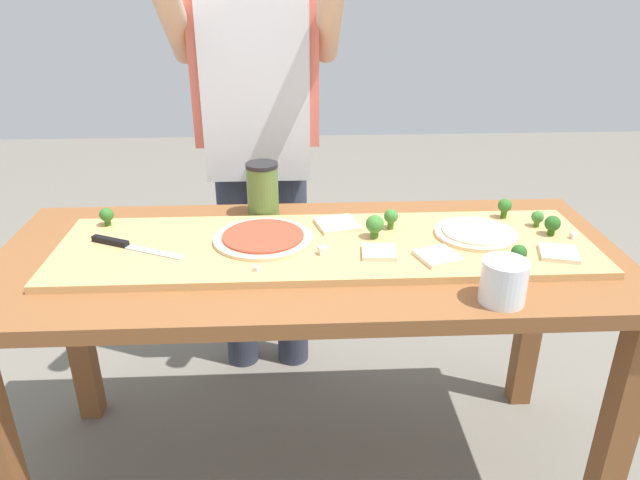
{
  "coord_description": "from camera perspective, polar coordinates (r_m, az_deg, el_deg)",
  "views": [
    {
      "loc": [
        -0.05,
        -1.41,
        1.44
      ],
      "look_at": [
        0.03,
        -0.0,
        0.79
      ],
      "focal_mm": 33.51,
      "sensor_mm": 36.0,
      "label": 1
    }
  ],
  "objects": [
    {
      "name": "cook_center",
      "position": [
        2.03,
        -5.97,
        12.13
      ],
      "size": [
        0.54,
        0.39,
        1.67
      ],
      "color": "#333847",
      "rests_on": "ground"
    },
    {
      "name": "cheese_crumble_c",
      "position": [
        1.73,
        23.04,
        0.39
      ],
      "size": [
        0.02,
        0.02,
        0.02
      ],
      "primitive_type": "cube",
      "rotation": [
        0.0,
        0.0,
        0.22
      ],
      "color": "silver",
      "rests_on": "cutting_board"
    },
    {
      "name": "cutting_board",
      "position": [
        1.57,
        0.58,
        -0.64
      ],
      "size": [
        1.4,
        0.4,
        0.02
      ],
      "primitive_type": "cube",
      "color": "tan",
      "rests_on": "prep_table"
    },
    {
      "name": "broccoli_floret_back_left",
      "position": [
        1.79,
        17.23,
        3.09
      ],
      "size": [
        0.04,
        0.04,
        0.06
      ],
      "color": "#366618",
      "rests_on": "cutting_board"
    },
    {
      "name": "broccoli_floret_center_left",
      "position": [
        1.53,
        18.47,
        -1.19
      ],
      "size": [
        0.04,
        0.04,
        0.05
      ],
      "color": "#2C5915",
      "rests_on": "cutting_board"
    },
    {
      "name": "prep_table",
      "position": [
        1.62,
        -0.9,
        -4.55
      ],
      "size": [
        1.64,
        0.7,
        0.76
      ],
      "color": "brown",
      "rests_on": "ground"
    },
    {
      "name": "broccoli_floret_back_right",
      "position": [
        1.77,
        -19.71,
        2.24
      ],
      "size": [
        0.04,
        0.04,
        0.05
      ],
      "color": "#366618",
      "rests_on": "cutting_board"
    },
    {
      "name": "chefs_knife",
      "position": [
        1.63,
        -18.21,
        -0.42
      ],
      "size": [
        0.26,
        0.14,
        0.02
      ],
      "color": "#B7BABF",
      "rests_on": "cutting_board"
    },
    {
      "name": "pizza_slice_far_left",
      "position": [
        1.51,
        5.65,
        -1.16
      ],
      "size": [
        0.09,
        0.09,
        0.01
      ],
      "primitive_type": "cube",
      "rotation": [
        0.0,
        0.0,
        -0.09
      ],
      "color": "beige",
      "rests_on": "cutting_board"
    },
    {
      "name": "ground_plane",
      "position": [
        2.02,
        -0.77,
        -20.77
      ],
      "size": [
        8.0,
        8.0,
        0.0
      ],
      "primitive_type": "plane",
      "color": "#6B665B"
    },
    {
      "name": "pizza_slice_far_right",
      "position": [
        1.62,
        21.84,
        -1.18
      ],
      "size": [
        0.11,
        0.11,
        0.01
      ],
      "primitive_type": "cube",
      "rotation": [
        0.0,
        0.0,
        -0.28
      ],
      "color": "beige",
      "rests_on": "cutting_board"
    },
    {
      "name": "pizza_slice_near_right",
      "position": [
        1.67,
        1.65,
        1.5
      ],
      "size": [
        0.13,
        0.13,
        0.01
      ],
      "primitive_type": "cube",
      "rotation": [
        0.0,
        0.0,
        0.25
      ],
      "color": "beige",
      "rests_on": "cutting_board"
    },
    {
      "name": "cheese_crumble_b",
      "position": [
        1.43,
        -6.14,
        -2.74
      ],
      "size": [
        0.02,
        0.02,
        0.01
      ],
      "primitive_type": "cube",
      "rotation": [
        0.0,
        0.0,
        1.12
      ],
      "color": "silver",
      "rests_on": "cutting_board"
    },
    {
      "name": "broccoli_floret_front_right",
      "position": [
        1.72,
        21.31,
        1.43
      ],
      "size": [
        0.04,
        0.04,
        0.05
      ],
      "color": "#2C5915",
      "rests_on": "cutting_board"
    },
    {
      "name": "cheese_crumble_a",
      "position": [
        1.51,
        0.24,
        -1.0
      ],
      "size": [
        0.03,
        0.03,
        0.02
      ],
      "primitive_type": "cube",
      "rotation": [
        0.0,
        0.0,
        0.36
      ],
      "color": "silver",
      "rests_on": "cutting_board"
    },
    {
      "name": "pizza_whole_tomato_red",
      "position": [
        1.59,
        -5.46,
        0.22
      ],
      "size": [
        0.26,
        0.26,
        0.02
      ],
      "color": "beige",
      "rests_on": "cutting_board"
    },
    {
      "name": "pizza_slice_near_left",
      "position": [
        1.51,
        11.19,
        -1.55
      ],
      "size": [
        0.12,
        0.12,
        0.01
      ],
      "primitive_type": "cube",
      "rotation": [
        0.0,
        0.0,
        0.32
      ],
      "color": "beige",
      "rests_on": "cutting_board"
    },
    {
      "name": "broccoli_floret_front_left",
      "position": [
        1.65,
        6.79,
        2.19
      ],
      "size": [
        0.04,
        0.04,
        0.06
      ],
      "color": "#3F7220",
      "rests_on": "cutting_board"
    },
    {
      "name": "broccoli_floret_front_mid",
      "position": [
        1.59,
        5.25,
        1.46
      ],
      "size": [
        0.05,
        0.05,
        0.06
      ],
      "color": "#3F7220",
      "rests_on": "cutting_board"
    },
    {
      "name": "broccoli_floret_back_mid",
      "position": [
        1.77,
        20.06,
        2.04
      ],
      "size": [
        0.03,
        0.03,
        0.05
      ],
      "color": "#3F7220",
      "rests_on": "cutting_board"
    },
    {
      "name": "pizza_whole_cheese_artichoke",
      "position": [
        1.66,
        14.65,
        0.65
      ],
      "size": [
        0.22,
        0.22,
        0.02
      ],
      "color": "beige",
      "rests_on": "cutting_board"
    },
    {
      "name": "sauce_jar",
      "position": [
        1.78,
        -5.5,
        4.83
      ],
      "size": [
        0.09,
        0.09,
        0.16
      ],
      "color": "#517033",
      "rests_on": "prep_table"
    },
    {
      "name": "flour_cup",
      "position": [
        1.38,
        17.1,
        -4.03
      ],
      "size": [
        0.1,
        0.1,
        0.1
      ],
      "color": "white",
      "rests_on": "prep_table"
    }
  ]
}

